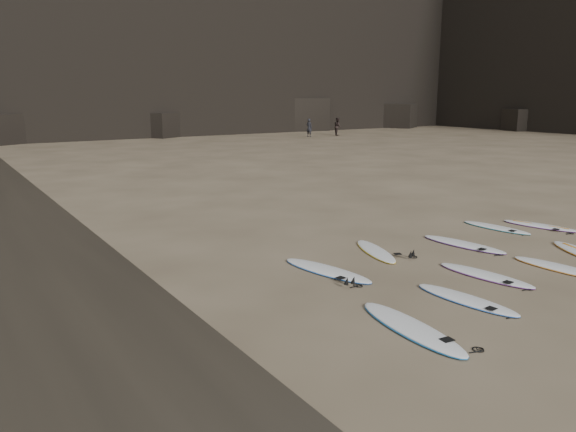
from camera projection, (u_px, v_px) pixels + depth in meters
name	position (u px, v px, depth m)	size (l,w,h in m)	color
ground	(513.00, 278.00, 12.88)	(240.00, 240.00, 0.00)	#897559
surfboard_0	(411.00, 327.00, 10.08)	(0.66, 2.74, 0.10)	white
surfboard_1	(466.00, 299.00, 11.48)	(0.57, 2.37, 0.09)	white
surfboard_2	(485.00, 275.00, 13.00)	(0.58, 2.41, 0.09)	white
surfboard_3	(562.00, 268.00, 13.51)	(0.59, 2.45, 0.09)	white
surfboard_5	(327.00, 270.00, 13.34)	(0.63, 2.65, 0.10)	white
surfboard_6	(376.00, 251.00, 14.98)	(0.55, 2.31, 0.08)	white
surfboard_7	(463.00, 244.00, 15.65)	(0.61, 2.56, 0.09)	white
surfboard_8	(496.00, 227.00, 17.62)	(0.55, 2.29, 0.08)	white
surfboard_9	(540.00, 226.00, 17.84)	(0.56, 2.35, 0.08)	white
person_a	(309.00, 128.00, 54.22)	(0.63, 0.42, 1.74)	black
person_b	(338.00, 127.00, 55.96)	(0.86, 0.67, 1.76)	black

